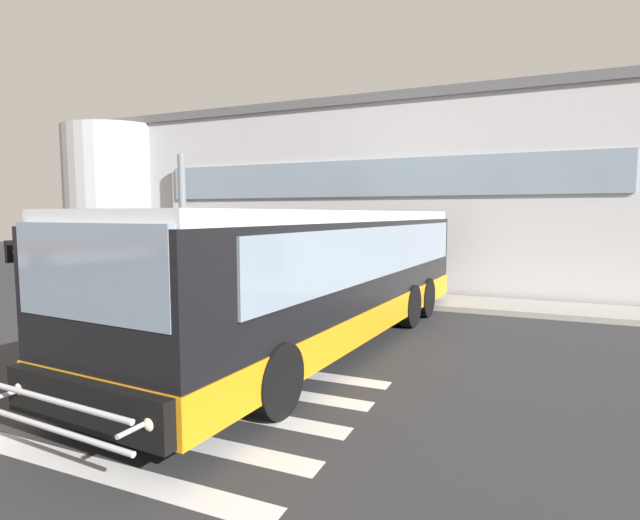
# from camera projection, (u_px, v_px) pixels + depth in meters

# --- Properties ---
(ground_plane) EXTENTS (80.00, 90.00, 0.02)m
(ground_plane) POSITION_uv_depth(u_px,v_px,m) (241.00, 328.00, 11.38)
(ground_plane) COLOR #2B2B2D
(ground_plane) RESTS_ON ground
(bay_paint_stripes) EXTENTS (4.40, 3.96, 0.01)m
(bay_paint_stripes) POSITION_uv_depth(u_px,v_px,m) (199.00, 406.00, 6.75)
(bay_paint_stripes) COLOR silver
(bay_paint_stripes) RESTS_ON ground
(terminal_building) EXTENTS (23.12, 13.80, 6.51)m
(terminal_building) POSITION_uv_depth(u_px,v_px,m) (367.00, 200.00, 21.97)
(terminal_building) COLOR #B7B7BC
(terminal_building) RESTS_ON ground
(boarding_curb) EXTENTS (25.32, 2.00, 0.15)m
(boarding_curb) POSITION_uv_depth(u_px,v_px,m) (322.00, 294.00, 15.76)
(boarding_curb) COLOR #9E9B93
(boarding_curb) RESTS_ON ground
(entry_support_column) EXTENTS (0.28, 0.28, 4.70)m
(entry_support_column) POSITION_uv_depth(u_px,v_px,m) (183.00, 218.00, 18.43)
(entry_support_column) COLOR slate
(entry_support_column) RESTS_ON boarding_curb
(bus_main_foreground) EXTENTS (3.79, 11.41, 2.70)m
(bus_main_foreground) POSITION_uv_depth(u_px,v_px,m) (321.00, 278.00, 9.93)
(bus_main_foreground) COLOR black
(bus_main_foreground) RESTS_ON ground
(passenger_near_column) EXTENTS (0.57, 0.31, 1.68)m
(passenger_near_column) POSITION_uv_depth(u_px,v_px,m) (185.00, 258.00, 17.39)
(passenger_near_column) COLOR #1E2338
(passenger_near_column) RESTS_ON boarding_curb
(passenger_by_doorway) EXTENTS (0.44, 0.44, 1.68)m
(passenger_by_doorway) POSITION_uv_depth(u_px,v_px,m) (212.00, 260.00, 16.73)
(passenger_by_doorway) COLOR #2D2D33
(passenger_by_doorway) RESTS_ON boarding_curb
(passenger_at_curb_edge) EXTENTS (0.50, 0.52, 1.68)m
(passenger_at_curb_edge) POSITION_uv_depth(u_px,v_px,m) (242.00, 260.00, 16.26)
(passenger_at_curb_edge) COLOR #2D2D33
(passenger_at_curb_edge) RESTS_ON boarding_curb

